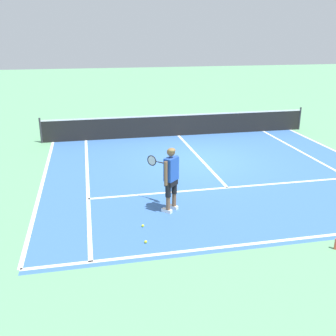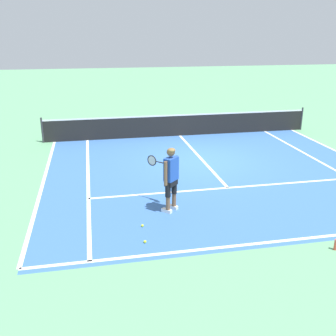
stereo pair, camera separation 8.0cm
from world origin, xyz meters
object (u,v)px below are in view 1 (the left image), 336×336
(tennis_player, at_px, (170,175))
(water_bottle, at_px, (336,244))
(tennis_ball_by_baseline, at_px, (146,242))
(tennis_ball_near_feet, at_px, (143,226))

(tennis_player, distance_m, water_bottle, 4.14)
(tennis_player, height_order, tennis_ball_by_baseline, tennis_player)
(tennis_ball_near_feet, height_order, tennis_ball_by_baseline, same)
(tennis_ball_by_baseline, relative_size, water_bottle, 0.27)
(tennis_player, xyz_separation_m, tennis_ball_near_feet, (-0.84, -0.77, -0.96))
(tennis_player, height_order, tennis_ball_near_feet, tennis_player)
(tennis_ball_near_feet, bearing_deg, tennis_player, 42.35)
(tennis_ball_by_baseline, bearing_deg, tennis_ball_near_feet, 86.45)
(tennis_ball_by_baseline, xyz_separation_m, water_bottle, (3.97, -1.08, 0.09))
(tennis_ball_by_baseline, distance_m, water_bottle, 4.12)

